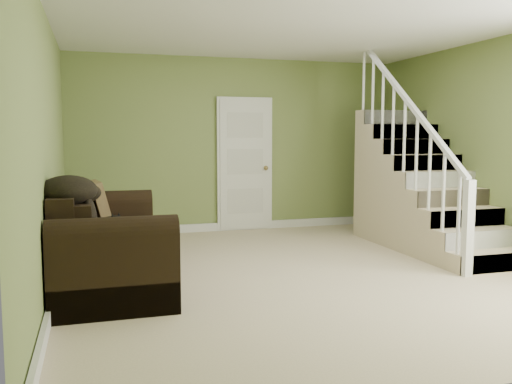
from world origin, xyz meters
TOP-DOWN VIEW (x-y plane):
  - floor at (0.00, 0.00)m, footprint 5.00×5.50m
  - ceiling at (0.00, 0.00)m, footprint 5.00×5.50m
  - wall_back at (0.00, 2.75)m, footprint 5.00×0.04m
  - wall_front at (0.00, -2.75)m, footprint 5.00×0.04m
  - wall_left at (-2.50, 0.00)m, footprint 0.04×5.50m
  - wall_right at (2.50, 0.00)m, footprint 0.04×5.50m
  - baseboard_back at (0.00, 2.72)m, footprint 5.00×0.04m
  - baseboard_left at (-2.47, 0.00)m, footprint 0.04×5.50m
  - baseboard_right at (2.47, 0.00)m, footprint 0.04×5.50m
  - door at (0.10, 2.71)m, footprint 0.86×0.12m
  - staircase at (1.99, 0.97)m, footprint 1.00×2.51m
  - sofa at (-2.02, 0.21)m, footprint 1.03×2.37m
  - side_table at (-2.19, 1.50)m, footprint 0.53×0.53m
  - cat at (-1.96, 0.08)m, footprint 0.28×0.45m
  - banana at (-1.77, -0.25)m, footprint 0.11×0.18m
  - throw_pillow at (-2.06, 1.00)m, footprint 0.29×0.49m
  - throw_blanket at (-2.32, -0.30)m, footprint 0.64×0.75m

SIDE VIEW (x-z plane):
  - floor at x=0.00m, z-range -0.01..0.01m
  - baseboard_back at x=0.00m, z-range 0.00..0.12m
  - baseboard_left at x=-2.47m, z-range 0.00..0.12m
  - baseboard_right at x=2.47m, z-range 0.00..0.12m
  - side_table at x=-2.19m, z-range -0.11..0.67m
  - sofa at x=-2.02m, z-range -0.11..0.83m
  - banana at x=-1.77m, z-range 0.51..0.56m
  - cat at x=-1.96m, z-range 0.48..0.70m
  - staircase at x=1.99m, z-range -0.77..2.05m
  - throw_pillow at x=-2.06m, z-range 0.48..0.95m
  - throw_blanket at x=-2.32m, z-range 0.84..1.10m
  - door at x=0.10m, z-range 0.00..2.02m
  - wall_back at x=0.00m, z-range 0.00..2.60m
  - wall_front at x=0.00m, z-range 0.00..2.60m
  - wall_left at x=-2.50m, z-range 0.00..2.60m
  - wall_right at x=2.50m, z-range 0.00..2.60m
  - ceiling at x=0.00m, z-range 2.60..2.60m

